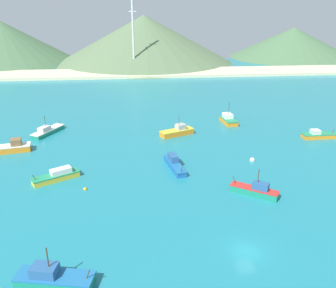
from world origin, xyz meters
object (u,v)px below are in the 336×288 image
(fishing_boat_0, at_px, (228,120))
(radio_tower, at_px, (133,36))
(fishing_boat_11, at_px, (174,164))
(fishing_boat_13, at_px, (255,190))
(fishing_boat_4, at_px, (13,147))
(buoy_0, at_px, (85,189))
(fishing_boat_10, at_px, (53,278))
(fishing_boat_9, at_px, (47,131))
(fishing_boat_8, at_px, (177,132))
(buoy_2, at_px, (252,160))
(fishing_boat_5, at_px, (57,176))
(fishing_boat_2, at_px, (318,135))

(fishing_boat_0, xyz_separation_m, radio_tower, (-24.42, 75.02, 15.57))
(fishing_boat_11, height_order, fishing_boat_13, fishing_boat_13)
(fishing_boat_4, height_order, buoy_0, fishing_boat_4)
(fishing_boat_10, bearing_deg, radio_tower, 85.53)
(fishing_boat_9, bearing_deg, fishing_boat_4, -114.09)
(fishing_boat_0, relative_size, fishing_boat_10, 0.76)
(fishing_boat_8, height_order, fishing_boat_10, fishing_boat_10)
(fishing_boat_4, bearing_deg, buoy_2, -11.03)
(fishing_boat_4, relative_size, radio_tower, 0.24)
(fishing_boat_5, xyz_separation_m, buoy_2, (37.94, 4.75, -0.59))
(fishing_boat_11, relative_size, buoy_2, 9.15)
(fishing_boat_5, relative_size, buoy_0, 13.58)
(fishing_boat_8, distance_m, fishing_boat_11, 18.51)
(fishing_boat_5, distance_m, fishing_boat_10, 26.86)
(fishing_boat_11, bearing_deg, buoy_0, -155.63)
(buoy_2, bearing_deg, buoy_0, -164.41)
(fishing_boat_11, xyz_separation_m, radio_tower, (-6.97, 101.31, 15.68))
(fishing_boat_0, distance_m, buoy_0, 47.67)
(fishing_boat_8, distance_m, fishing_boat_13, 31.65)
(fishing_boat_8, bearing_deg, buoy_2, -51.17)
(fishing_boat_11, height_order, radio_tower, radio_tower)
(fishing_boat_10, bearing_deg, fishing_boat_0, 58.18)
(fishing_boat_8, distance_m, buoy_2, 21.35)
(fishing_boat_4, distance_m, fishing_boat_11, 35.63)
(fishing_boat_8, distance_m, fishing_boat_10, 51.84)
(fishing_boat_0, bearing_deg, fishing_boat_10, -121.82)
(fishing_boat_0, height_order, fishing_boat_4, fishing_boat_0)
(fishing_boat_2, height_order, buoy_2, fishing_boat_2)
(fishing_boat_2, xyz_separation_m, fishing_boat_8, (-33.14, 5.10, 0.19))
(fishing_boat_5, relative_size, fishing_boat_10, 0.91)
(fishing_boat_2, relative_size, fishing_boat_13, 1.03)
(fishing_boat_9, relative_size, buoy_2, 9.60)
(fishing_boat_0, bearing_deg, fishing_boat_13, -97.75)
(buoy_0, bearing_deg, buoy_2, 15.59)
(fishing_boat_4, xyz_separation_m, fishing_boat_13, (46.01, -23.31, -0.08))
(fishing_boat_9, bearing_deg, fishing_boat_5, -74.38)
(fishing_boat_10, bearing_deg, fishing_boat_5, 99.83)
(radio_tower, bearing_deg, fishing_boat_13, -80.36)
(fishing_boat_10, xyz_separation_m, buoy_0, (0.91, 22.16, -0.75))
(fishing_boat_11, xyz_separation_m, fishing_boat_13, (12.25, -11.90, 0.06))
(fishing_boat_2, xyz_separation_m, buoy_2, (-19.76, -11.52, -0.53))
(fishing_boat_5, bearing_deg, fishing_boat_11, 8.03)
(fishing_boat_5, height_order, buoy_0, fishing_boat_5)
(fishing_boat_9, xyz_separation_m, radio_tower, (21.91, 79.00, 15.77))
(fishing_boat_0, distance_m, fishing_boat_11, 31.56)
(fishing_boat_4, bearing_deg, fishing_boat_9, 65.91)
(fishing_boat_0, distance_m, buoy_2, 24.66)
(fishing_boat_11, distance_m, radio_tower, 102.76)
(fishing_boat_2, height_order, fishing_boat_11, fishing_boat_11)
(fishing_boat_2, bearing_deg, fishing_boat_4, -178.53)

